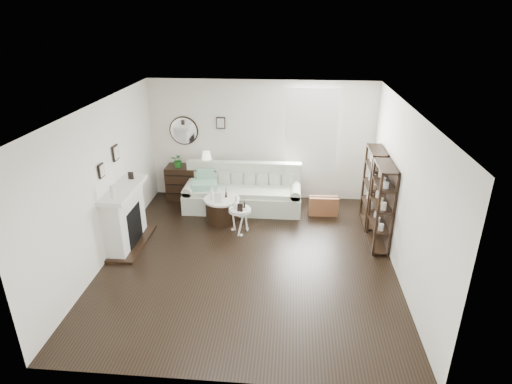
# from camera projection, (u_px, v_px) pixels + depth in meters

# --- Properties ---
(room) EXTENTS (5.50, 5.50, 5.50)m
(room) POSITION_uv_depth(u_px,v_px,m) (294.00, 131.00, 9.38)
(room) COLOR black
(room) RESTS_ON ground
(fireplace) EXTENTS (0.50, 1.40, 1.84)m
(fireplace) POSITION_uv_depth(u_px,v_px,m) (126.00, 218.00, 7.85)
(fireplace) COLOR silver
(fireplace) RESTS_ON ground
(shelf_unit_far) EXTENTS (0.30, 0.80, 1.60)m
(shelf_unit_far) POSITION_uv_depth(u_px,v_px,m) (373.00, 187.00, 8.52)
(shelf_unit_far) COLOR black
(shelf_unit_far) RESTS_ON ground
(shelf_unit_near) EXTENTS (0.30, 0.80, 1.60)m
(shelf_unit_near) POSITION_uv_depth(u_px,v_px,m) (381.00, 207.00, 7.70)
(shelf_unit_near) COLOR black
(shelf_unit_near) RESTS_ON ground
(sofa) EXTENTS (2.53, 0.88, 0.98)m
(sofa) POSITION_uv_depth(u_px,v_px,m) (243.00, 194.00, 9.41)
(sofa) COLOR beige
(sofa) RESTS_ON ground
(quilt) EXTENTS (0.61, 0.52, 0.14)m
(quilt) POSITION_uv_depth(u_px,v_px,m) (204.00, 185.00, 9.25)
(quilt) COLOR #227F51
(quilt) RESTS_ON sofa
(suitcase) EXTENTS (0.62, 0.23, 0.41)m
(suitcase) POSITION_uv_depth(u_px,v_px,m) (323.00, 206.00, 9.13)
(suitcase) COLOR brown
(suitcase) RESTS_ON ground
(dresser) EXTENTS (1.18, 0.51, 0.79)m
(dresser) POSITION_uv_depth(u_px,v_px,m) (193.00, 183.00, 9.83)
(dresser) COLOR black
(dresser) RESTS_ON ground
(table_lamp) EXTENTS (0.26, 0.26, 0.36)m
(table_lamp) POSITION_uv_depth(u_px,v_px,m) (207.00, 159.00, 9.57)
(table_lamp) COLOR beige
(table_lamp) RESTS_ON dresser
(potted_plant) EXTENTS (0.31, 0.27, 0.32)m
(potted_plant) POSITION_uv_depth(u_px,v_px,m) (178.00, 160.00, 9.59)
(potted_plant) COLOR #1C621D
(potted_plant) RESTS_ON dresser
(drum_table) EXTENTS (0.74, 0.74, 0.51)m
(drum_table) POSITION_uv_depth(u_px,v_px,m) (222.00, 210.00, 8.84)
(drum_table) COLOR black
(drum_table) RESTS_ON ground
(pedestal_table) EXTENTS (0.43, 0.43, 0.52)m
(pedestal_table) POSITION_uv_depth(u_px,v_px,m) (240.00, 211.00, 8.29)
(pedestal_table) COLOR white
(pedestal_table) RESTS_ON ground
(eiffel_drum) EXTENTS (0.15, 0.15, 0.21)m
(eiffel_drum) POSITION_uv_depth(u_px,v_px,m) (226.00, 193.00, 8.74)
(eiffel_drum) COLOR black
(eiffel_drum) RESTS_ON drum_table
(bottle_drum) EXTENTS (0.06, 0.06, 0.27)m
(bottle_drum) POSITION_uv_depth(u_px,v_px,m) (212.00, 194.00, 8.62)
(bottle_drum) COLOR silver
(bottle_drum) RESTS_ON drum_table
(card_frame_drum) EXTENTS (0.14, 0.07, 0.19)m
(card_frame_drum) POSITION_uv_depth(u_px,v_px,m) (218.00, 198.00, 8.54)
(card_frame_drum) COLOR silver
(card_frame_drum) RESTS_ON drum_table
(eiffel_ped) EXTENTS (0.13, 0.13, 0.19)m
(eiffel_ped) POSITION_uv_depth(u_px,v_px,m) (244.00, 204.00, 8.25)
(eiffel_ped) COLOR black
(eiffel_ped) RESTS_ON pedestal_table
(flask_ped) EXTENTS (0.14, 0.14, 0.26)m
(flask_ped) POSITION_uv_depth(u_px,v_px,m) (236.00, 202.00, 8.24)
(flask_ped) COLOR silver
(flask_ped) RESTS_ON pedestal_table
(card_frame_ped) EXTENTS (0.12, 0.07, 0.15)m
(card_frame_ped) POSITION_uv_depth(u_px,v_px,m) (240.00, 208.00, 8.14)
(card_frame_ped) COLOR black
(card_frame_ped) RESTS_ON pedestal_table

